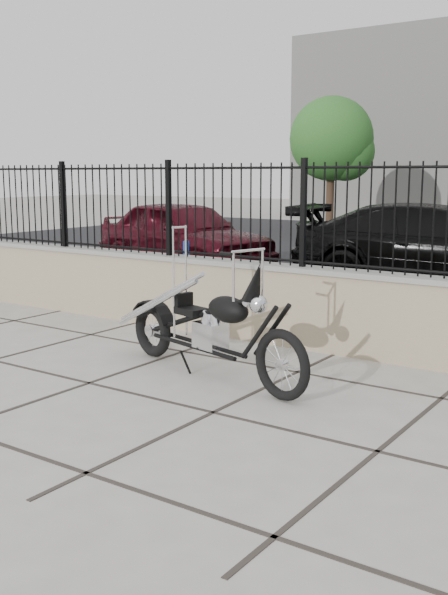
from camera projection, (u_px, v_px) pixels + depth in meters
name	position (u px, v px, depth m)	size (l,w,h in m)	color
ground_plane	(89.00, 383.00, 6.83)	(90.00, 90.00, 0.00)	#99968E
retaining_wall	(231.00, 298.00, 8.77)	(14.00, 0.36, 0.96)	gray
iron_fence	(232.00, 212.00, 8.58)	(14.00, 0.08, 1.20)	black
chopper_motorcycle	(207.00, 302.00, 6.98)	(2.54, 0.45, 1.53)	black
car_red	(184.00, 235.00, 14.63)	(1.78, 4.42, 1.51)	#3D0812
car_black	(439.00, 247.00, 12.31)	(2.11, 5.19, 1.51)	black
bollard_a	(186.00, 266.00, 12.12)	(0.11, 0.11, 0.88)	#0B27AB
tree_left	(332.00, 135.00, 23.18)	(2.79, 2.79, 4.71)	#382619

